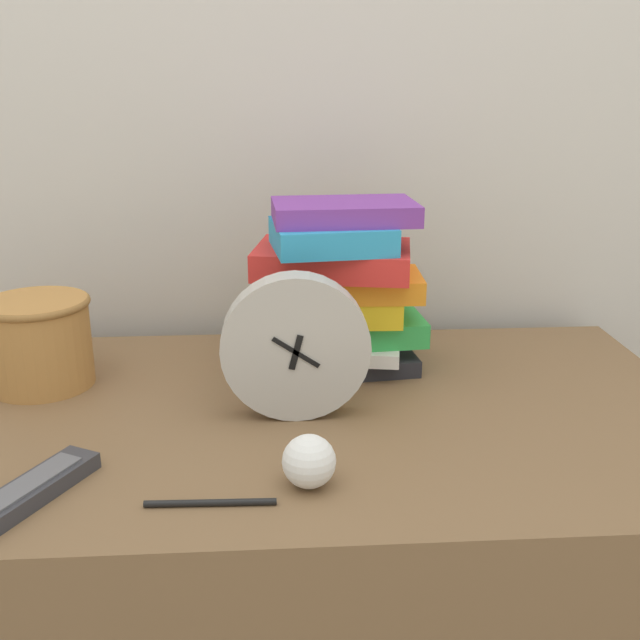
{
  "coord_description": "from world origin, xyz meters",
  "views": [
    {
      "loc": [
        0.01,
        -0.65,
        1.18
      ],
      "look_at": [
        0.08,
        0.4,
        0.83
      ],
      "focal_mm": 42.0,
      "sensor_mm": 36.0,
      "label": 1
    }
  ],
  "objects_px": {
    "book_stack": "(342,287)",
    "pen": "(210,503)",
    "basket": "(39,339)",
    "crumpled_paper_ball": "(309,461)",
    "tv_remote": "(29,492)",
    "desk_clock": "(295,347)"
  },
  "relations": [
    {
      "from": "crumpled_paper_ball",
      "to": "pen",
      "type": "xyz_separation_m",
      "value": [
        -0.11,
        -0.04,
        -0.03
      ]
    },
    {
      "from": "desk_clock",
      "to": "book_stack",
      "type": "distance_m",
      "value": 0.19
    },
    {
      "from": "desk_clock",
      "to": "pen",
      "type": "distance_m",
      "value": 0.27
    },
    {
      "from": "desk_clock",
      "to": "book_stack",
      "type": "bearing_deg",
      "value": 64.7
    },
    {
      "from": "basket",
      "to": "pen",
      "type": "xyz_separation_m",
      "value": [
        0.28,
        -0.36,
        -0.07
      ]
    },
    {
      "from": "crumpled_paper_ball",
      "to": "pen",
      "type": "height_order",
      "value": "crumpled_paper_ball"
    },
    {
      "from": "desk_clock",
      "to": "pen",
      "type": "relative_size",
      "value": 1.39
    },
    {
      "from": "crumpled_paper_ball",
      "to": "pen",
      "type": "relative_size",
      "value": 0.43
    },
    {
      "from": "book_stack",
      "to": "basket",
      "type": "xyz_separation_m",
      "value": [
        -0.47,
        -0.03,
        -0.07
      ]
    },
    {
      "from": "basket",
      "to": "crumpled_paper_ball",
      "type": "bearing_deg",
      "value": -39.48
    },
    {
      "from": "book_stack",
      "to": "crumpled_paper_ball",
      "type": "distance_m",
      "value": 0.38
    },
    {
      "from": "pen",
      "to": "basket",
      "type": "bearing_deg",
      "value": 127.98
    },
    {
      "from": "tv_remote",
      "to": "pen",
      "type": "height_order",
      "value": "tv_remote"
    },
    {
      "from": "book_stack",
      "to": "pen",
      "type": "bearing_deg",
      "value": -115.01
    },
    {
      "from": "book_stack",
      "to": "tv_remote",
      "type": "height_order",
      "value": "book_stack"
    },
    {
      "from": "tv_remote",
      "to": "crumpled_paper_ball",
      "type": "relative_size",
      "value": 2.92
    },
    {
      "from": "book_stack",
      "to": "tv_remote",
      "type": "relative_size",
      "value": 1.51
    },
    {
      "from": "desk_clock",
      "to": "basket",
      "type": "height_order",
      "value": "desk_clock"
    },
    {
      "from": "book_stack",
      "to": "tv_remote",
      "type": "xyz_separation_m",
      "value": [
        -0.39,
        -0.37,
        -0.13
      ]
    },
    {
      "from": "desk_clock",
      "to": "pen",
      "type": "xyz_separation_m",
      "value": [
        -0.1,
        -0.23,
        -0.1
      ]
    },
    {
      "from": "tv_remote",
      "to": "book_stack",
      "type": "bearing_deg",
      "value": 43.54
    },
    {
      "from": "crumpled_paper_ball",
      "to": "basket",
      "type": "bearing_deg",
      "value": 140.52
    }
  ]
}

